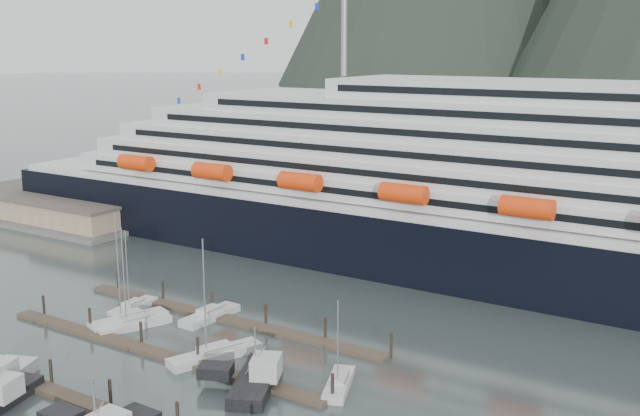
# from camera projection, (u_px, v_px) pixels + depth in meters

# --- Properties ---
(ground) EXTENTS (1600.00, 1600.00, 0.00)m
(ground) POSITION_uv_depth(u_px,v_px,m) (167.00, 373.00, 82.58)
(ground) COLOR #475453
(ground) RESTS_ON ground
(cruise_ship) EXTENTS (210.00, 30.40, 50.30)m
(cruise_ship) POSITION_uv_depth(u_px,v_px,m) (578.00, 208.00, 109.63)
(cruise_ship) COLOR black
(cruise_ship) RESTS_ON ground
(warehouse) EXTENTS (46.00, 20.00, 5.80)m
(warehouse) POSITION_uv_depth(u_px,v_px,m) (53.00, 209.00, 154.45)
(warehouse) COLOR #595956
(warehouse) RESTS_ON ground
(dock_near) EXTENTS (48.18, 2.28, 3.20)m
(dock_near) POSITION_uv_depth(u_px,v_px,m) (63.00, 394.00, 76.89)
(dock_near) COLOR #493C2F
(dock_near) RESTS_ON ground
(dock_mid) EXTENTS (48.18, 2.28, 3.20)m
(dock_mid) POSITION_uv_depth(u_px,v_px,m) (154.00, 351.00, 87.62)
(dock_mid) COLOR #493C2F
(dock_mid) RESTS_ON ground
(dock_far) EXTENTS (48.18, 2.28, 3.20)m
(dock_far) POSITION_uv_depth(u_px,v_px,m) (225.00, 318.00, 98.34)
(dock_far) COLOR #493C2F
(dock_far) RESTS_ON ground
(sailboat_a) EXTENTS (2.96, 8.00, 11.74)m
(sailboat_a) POSITION_uv_depth(u_px,v_px,m) (133.00, 307.00, 102.08)
(sailboat_a) COLOR #B9B9B9
(sailboat_a) RESTS_ON ground
(sailboat_b) EXTENTS (5.79, 9.88, 13.82)m
(sailboat_b) POSITION_uv_depth(u_px,v_px,m) (134.00, 325.00, 95.67)
(sailboat_b) COLOR #B9B9B9
(sailboat_b) RESTS_ON ground
(sailboat_c) EXTENTS (6.11, 10.53, 15.36)m
(sailboat_c) POSITION_uv_depth(u_px,v_px,m) (129.00, 321.00, 96.90)
(sailboat_c) COLOR #B9B9B9
(sailboat_c) RESTS_ON ground
(sailboat_d) EXTENTS (6.69, 11.51, 14.93)m
(sailboat_d) POSITION_uv_depth(u_px,v_px,m) (215.00, 355.00, 86.25)
(sailboat_d) COLOR #B9B9B9
(sailboat_d) RESTS_ON ground
(sailboat_f) EXTENTS (3.07, 9.28, 11.38)m
(sailboat_f) POSITION_uv_depth(u_px,v_px,m) (210.00, 316.00, 98.77)
(sailboat_f) COLOR #B9B9B9
(sailboat_f) RESTS_ON ground
(sailboat_h) EXTENTS (5.02, 8.26, 10.40)m
(sailboat_h) POSITION_uv_depth(u_px,v_px,m) (339.00, 385.00, 78.86)
(sailboat_h) COLOR #B9B9B9
(sailboat_h) RESTS_ON ground
(trawler_e) EXTENTS (10.14, 11.91, 7.42)m
(trawler_e) POSITION_uv_depth(u_px,v_px,m) (255.00, 379.00, 78.88)
(trawler_e) COLOR black
(trawler_e) RESTS_ON ground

